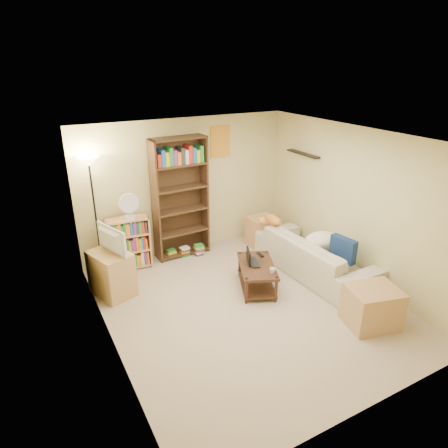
# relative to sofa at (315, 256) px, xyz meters

# --- Properties ---
(room) EXTENTS (4.50, 4.54, 2.52)m
(room) POSITION_rel_sofa_xyz_m (-1.50, -0.28, 1.29)
(room) COLOR tan
(room) RESTS_ON ground
(sofa) EXTENTS (2.36, 1.10, 0.67)m
(sofa) POSITION_rel_sofa_xyz_m (0.00, 0.00, 0.00)
(sofa) COLOR beige
(sofa) RESTS_ON ground
(navy_pillow) EXTENTS (0.19, 0.45, 0.39)m
(navy_pillow) POSITION_rel_sofa_xyz_m (0.13, -0.49, 0.30)
(navy_pillow) COLOR navy
(navy_pillow) RESTS_ON sofa
(cream_blanket) EXTENTS (0.61, 0.44, 0.26)m
(cream_blanket) POSITION_rel_sofa_xyz_m (0.16, 0.06, 0.24)
(cream_blanket) COLOR white
(cream_blanket) RESTS_ON sofa
(tabby_cat) EXTENTS (0.52, 0.20, 0.18)m
(tabby_cat) POSITION_rel_sofa_xyz_m (-0.33, 0.86, 0.42)
(tabby_cat) COLOR orange
(tabby_cat) RESTS_ON sofa
(coffee_table) EXTENTS (0.87, 1.09, 0.43)m
(coffee_table) POSITION_rel_sofa_xyz_m (-1.13, 0.06, -0.06)
(coffee_table) COLOR #422319
(coffee_table) RESTS_ON ground
(laptop) EXTENTS (0.49, 0.44, 0.03)m
(laptop) POSITION_rel_sofa_xyz_m (-1.10, 0.11, 0.11)
(laptop) COLOR black
(laptop) RESTS_ON coffee_table
(laptop_screen) EXTENTS (0.14, 0.30, 0.21)m
(laptop_screen) POSITION_rel_sofa_xyz_m (-1.23, 0.17, 0.22)
(laptop_screen) COLOR white
(laptop_screen) RESTS_ON laptop
(mug) EXTENTS (0.18, 0.18, 0.09)m
(mug) POSITION_rel_sofa_xyz_m (-1.08, -0.28, 0.14)
(mug) COLOR silver
(mug) RESTS_ON coffee_table
(tv_remote) EXTENTS (0.07, 0.18, 0.02)m
(tv_remote) POSITION_rel_sofa_xyz_m (-0.91, 0.31, 0.10)
(tv_remote) COLOR black
(tv_remote) RESTS_ON coffee_table
(tv_stand) EXTENTS (0.66, 0.78, 0.71)m
(tv_stand) POSITION_rel_sofa_xyz_m (-3.21, 1.00, 0.02)
(tv_stand) COLOR tan
(tv_stand) RESTS_ON ground
(television) EXTENTS (0.77, 0.53, 0.41)m
(television) POSITION_rel_sofa_xyz_m (-3.21, 1.00, 0.58)
(television) COLOR black
(television) RESTS_ON tv_stand
(tall_bookshelf) EXTENTS (1.00, 0.36, 2.21)m
(tall_bookshelf) POSITION_rel_sofa_xyz_m (-1.70, 1.76, 0.83)
(tall_bookshelf) COLOR #442A1A
(tall_bookshelf) RESTS_ON ground
(short_bookshelf) EXTENTS (0.76, 0.37, 0.94)m
(short_bookshelf) POSITION_rel_sofa_xyz_m (-2.72, 1.70, 0.14)
(short_bookshelf) COLOR tan
(short_bookshelf) RESTS_ON ground
(desk_fan) EXTENTS (0.33, 0.19, 0.45)m
(desk_fan) POSITION_rel_sofa_xyz_m (-2.67, 1.66, 0.84)
(desk_fan) COLOR silver
(desk_fan) RESTS_ON short_bookshelf
(floor_lamp) EXTENTS (0.35, 0.35, 2.04)m
(floor_lamp) POSITION_rel_sofa_xyz_m (-3.20, 1.76, 1.29)
(floor_lamp) COLOR black
(floor_lamp) RESTS_ON ground
(side_table) EXTENTS (0.54, 0.54, 0.59)m
(side_table) POSITION_rel_sofa_xyz_m (-0.16, 1.35, -0.04)
(side_table) COLOR tan
(side_table) RESTS_ON ground
(end_cabinet) EXTENTS (0.79, 0.71, 0.56)m
(end_cabinet) POSITION_rel_sofa_xyz_m (-0.25, -1.49, -0.05)
(end_cabinet) COLOR #AF7E55
(end_cabinet) RESTS_ON ground
(book_stacks) EXTENTS (0.67, 0.31, 0.21)m
(book_stacks) POSITION_rel_sofa_xyz_m (-1.66, 1.65, -0.24)
(book_stacks) COLOR red
(book_stacks) RESTS_ON ground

